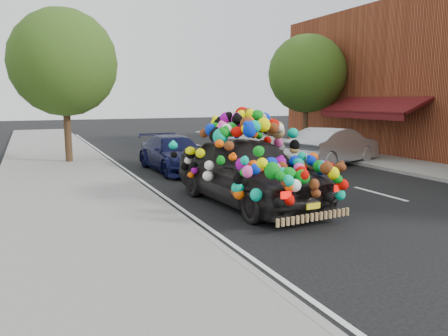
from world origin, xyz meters
name	(u,v)px	position (x,y,z in m)	size (l,w,h in m)	color
ground	(267,207)	(0.00, 0.00, 0.00)	(100.00, 100.00, 0.00)	black
sidewalk	(86,225)	(-4.30, 0.00, 0.06)	(4.00, 60.00, 0.12)	gray
kerb	(176,214)	(-2.35, 0.00, 0.07)	(0.15, 60.00, 0.13)	gray
footpath_far	(414,166)	(8.20, 3.00, 0.06)	(3.00, 40.00, 0.12)	gray
lane_markings	(379,194)	(3.60, 0.00, 0.01)	(6.00, 50.00, 0.01)	silver
tree_near_sidewalk	(64,63)	(-3.80, 9.50, 4.02)	(4.20, 4.20, 6.13)	#332114
tree_far_b	(307,74)	(8.00, 10.00, 3.89)	(4.00, 4.00, 5.90)	#332114
plush_art_car	(248,156)	(-0.28, 0.53, 1.22)	(2.78, 5.37, 2.35)	black
navy_sedan	(175,153)	(-0.40, 6.15, 0.64)	(1.80, 4.43, 1.29)	black
silver_hatchback	(334,146)	(5.95, 5.00, 0.75)	(1.58, 4.54, 1.50)	#A5A7AC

